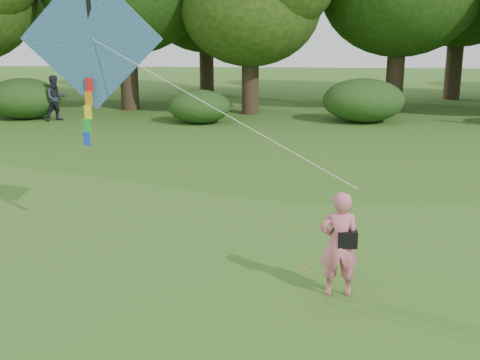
{
  "coord_description": "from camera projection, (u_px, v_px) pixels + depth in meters",
  "views": [
    {
      "loc": [
        -0.43,
        -8.24,
        4.21
      ],
      "look_at": [
        -1.17,
        2.0,
        1.5
      ],
      "focal_mm": 45.0,
      "sensor_mm": 36.0,
      "label": 1
    }
  ],
  "objects": [
    {
      "name": "shrub_band",
      "position": [
        277.0,
        102.0,
        25.8
      ],
      "size": [
        39.15,
        3.22,
        1.88
      ],
      "color": "#264919",
      "rests_on": "ground"
    },
    {
      "name": "fallen_leaves",
      "position": [
        365.0,
        207.0,
        14.05
      ],
      "size": [
        9.04,
        13.21,
        0.01
      ],
      "color": "olive",
      "rests_on": "ground"
    },
    {
      "name": "ground",
      "position": [
        308.0,
        312.0,
        8.99
      ],
      "size": [
        100.0,
        100.0,
        0.0
      ],
      "primitive_type": "plane",
      "color": "#265114",
      "rests_on": "ground"
    },
    {
      "name": "bystander_left",
      "position": [
        56.0,
        98.0,
        26.14
      ],
      "size": [
        1.21,
        1.2,
        1.97
      ],
      "primitive_type": "imported",
      "rotation": [
        0.0,
        0.0,
        0.74
      ],
      "color": "#242531",
      "rests_on": "ground"
    },
    {
      "name": "flying_kite",
      "position": [
        92.0,
        41.0,
        11.09
      ],
      "size": [
        6.05,
        2.57,
        3.48
      ],
      "color": "#233C9A",
      "rests_on": "ground"
    },
    {
      "name": "man_kite_flyer",
      "position": [
        339.0,
        244.0,
        9.36
      ],
      "size": [
        0.64,
        0.44,
        1.7
      ],
      "primitive_type": "imported",
      "rotation": [
        0.0,
        0.0,
        3.2
      ],
      "color": "#DE6880",
      "rests_on": "ground"
    },
    {
      "name": "crossbody_bag",
      "position": [
        347.0,
        238.0,
        9.3
      ],
      "size": [
        0.43,
        0.2,
        0.69
      ],
      "color": "black",
      "rests_on": "ground"
    }
  ]
}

